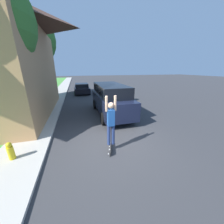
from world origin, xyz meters
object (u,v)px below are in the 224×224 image
Objects in this scene: lawn_tree_far at (29,39)px; car_down_street at (82,88)px; skateboarder at (111,121)px; skateboard at (111,148)px; fire_hydrant at (11,151)px; suv_parked at (111,99)px.

lawn_tree_far is 1.99× the size of car_down_street.
lawn_tree_far is at bearing 114.25° from skateboarder.
skateboarder reaches higher than skateboard.
suv_parked is at bearing 39.51° from fire_hydrant.
suv_parked is 1.24× the size of car_down_street.
fire_hydrant is (-3.49, 0.33, 0.33)m from skateboard.
suv_parked reaches higher than skateboard.
skateboarder is (5.23, -11.61, -4.57)m from lawn_tree_far.
fire_hydrant is (-3.50, 0.34, -0.87)m from skateboarder.
skateboard is at bearing -105.25° from suv_parked.
skateboarder is 3.62m from fire_hydrant.
lawn_tree_far reaches higher than fire_hydrant.
skateboarder is (-1.12, -4.14, 0.16)m from suv_parked.
suv_parked is 4.29m from skateboarder.
car_down_street is 13.12m from skateboard.
suv_parked is at bearing -49.64° from lawn_tree_far.
fire_hydrant reaches higher than skateboard.
skateboarder is at bearing -105.10° from suv_parked.
lawn_tree_far is 4.32× the size of skateboarder.
suv_parked is at bearing -80.23° from car_down_street.
skateboarder reaches higher than fire_hydrant.
car_down_street is 13.13m from fire_hydrant.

